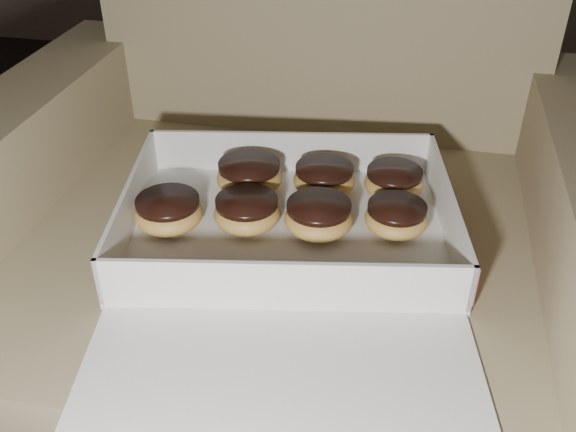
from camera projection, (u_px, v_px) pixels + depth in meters
The scene contains 13 objects.
armchair at pixel (290, 269), 1.04m from camera, with size 0.94×0.79×0.98m.
bakery_box at pixel (290, 244), 0.85m from camera, with size 0.52×0.58×0.07m.
donut_a at pixel (250, 176), 0.96m from camera, with size 0.10×0.10×0.05m.
donut_b at pixel (169, 212), 0.88m from camera, with size 0.09×0.09×0.05m.
donut_c at pixel (247, 212), 0.88m from camera, with size 0.09×0.09×0.05m.
donut_d at pixel (396, 217), 0.87m from camera, with size 0.09×0.09×0.04m.
donut_e at pixel (324, 179), 0.96m from camera, with size 0.09×0.09×0.05m.
donut_f at pixel (319, 217), 0.87m from camera, with size 0.09×0.09×0.05m.
donut_g at pixel (394, 182), 0.95m from camera, with size 0.09×0.09×0.04m.
crumb_a at pixel (162, 236), 0.87m from camera, with size 0.01×0.01×0.00m, color black.
crumb_b at pixel (118, 293), 0.78m from camera, with size 0.01×0.01×0.00m, color black.
crumb_c at pixel (241, 293), 0.78m from camera, with size 0.01×0.01×0.00m, color black.
crumb_d at pixel (402, 234), 0.88m from camera, with size 0.01×0.01×0.00m, color black.
Camera 1 is at (0.58, -0.28, 0.96)m, focal length 40.00 mm.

